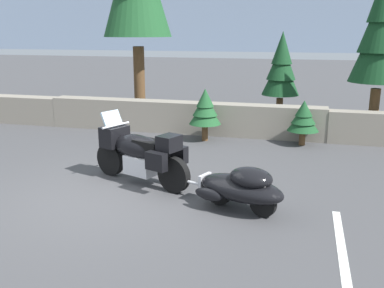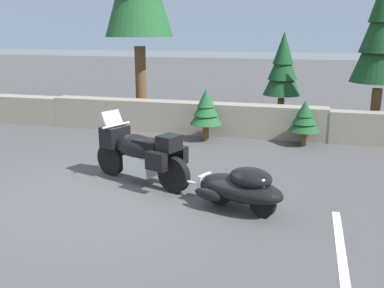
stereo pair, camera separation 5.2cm
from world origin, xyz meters
name	(u,v)px [view 1 (the left image)]	position (x,y,z in m)	size (l,w,h in m)	color
ground_plane	(104,196)	(0.00, 0.00, 0.00)	(80.00, 80.00, 0.00)	#424244
stone_guard_wall	(165,117)	(-0.52, 5.15, 0.43)	(24.00, 0.61, 0.89)	gray
distant_ridgeline	(295,7)	(0.00, 95.14, 8.00)	(240.00, 80.00, 16.00)	#8C9EB7
touring_motorcycle	(140,152)	(0.39, 0.80, 0.62)	(2.20, 1.24, 1.33)	black
car_shaped_trailer	(241,187)	(2.47, -0.03, 0.41)	(2.18, 1.21, 0.76)	black
pine_tree_secondary	(281,67)	(2.62, 7.03, 1.78)	(1.15, 1.15, 2.85)	brown
pine_tree_far_right	(382,28)	(5.21, 5.94, 2.91)	(1.52, 1.52, 4.66)	brown
pine_sapling_near	(205,108)	(0.84, 4.37, 0.87)	(0.85, 0.85, 1.40)	brown
pine_sapling_farther	(304,117)	(3.37, 4.54, 0.72)	(0.80, 0.80, 1.16)	brown
parking_stripe_marker	(345,268)	(3.98, -1.50, 0.00)	(0.12, 3.60, 0.01)	silver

